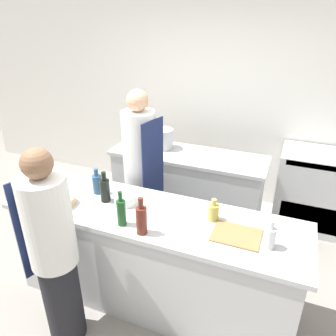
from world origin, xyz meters
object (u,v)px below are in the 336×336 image
(bottle_wine, at_px, (213,212))
(bottle_sauce, at_px, (270,237))
(chef_at_stove, at_px, (141,175))
(bottle_cooking_oil, at_px, (97,183))
(bowl_mixing_large, at_px, (60,201))
(bottle_olive_oil, at_px, (105,190))
(cup, at_px, (52,186))
(bottle_water, at_px, (121,212))
(bowl_prep_small, at_px, (126,199))
(chef_at_prep_near, at_px, (54,253))
(bottle_vinegar, at_px, (141,219))
(oven_range, at_px, (314,190))
(stockpot, at_px, (163,139))

(bottle_wine, height_order, bottle_sauce, bottle_sauce)
(chef_at_stove, relative_size, bottle_sauce, 8.12)
(bottle_cooking_oil, relative_size, bowl_mixing_large, 0.92)
(bottle_olive_oil, distance_m, bottle_wine, 0.93)
(bottle_cooking_oil, relative_size, cup, 2.34)
(bowl_mixing_large, bearing_deg, bottle_water, -4.55)
(bottle_sauce, bearing_deg, bottle_wine, 158.21)
(bottle_cooking_oil, relative_size, bottle_sauce, 1.09)
(bottle_wine, height_order, bowl_prep_small, bottle_wine)
(chef_at_prep_near, height_order, bottle_water, chef_at_prep_near)
(bottle_olive_oil, height_order, bottle_vinegar, bottle_vinegar)
(cup, bearing_deg, bowl_mixing_large, -37.70)
(oven_range, height_order, bottle_water, bottle_water)
(bottle_water, bearing_deg, stockpot, 101.14)
(bottle_wine, relative_size, stockpot, 0.76)
(bottle_olive_oil, bearing_deg, bottle_sauce, -4.40)
(oven_range, bearing_deg, bottle_olive_oil, -134.98)
(bottle_cooking_oil, bearing_deg, bottle_vinegar, -31.35)
(bottle_wine, height_order, bottle_cooking_oil, bottle_cooking_oil)
(oven_range, height_order, bowl_mixing_large, bowl_mixing_large)
(chef_at_stove, bearing_deg, chef_at_prep_near, 10.24)
(bottle_vinegar, bearing_deg, bottle_olive_oil, 149.31)
(chef_at_stove, distance_m, bottle_olive_oil, 0.62)
(bottle_wine, distance_m, bottle_sauce, 0.48)
(bowl_mixing_large, distance_m, stockpot, 1.53)
(bottle_sauce, bearing_deg, bottle_vinegar, -168.26)
(bottle_olive_oil, bearing_deg, oven_range, 45.02)
(bottle_vinegar, distance_m, bottle_water, 0.19)
(oven_range, relative_size, stockpot, 3.93)
(bottle_water, bearing_deg, chef_at_stove, 107.18)
(bottle_olive_oil, bearing_deg, bottle_cooking_oil, 146.42)
(bowl_mixing_large, bearing_deg, bottle_wine, 12.32)
(bottle_wine, relative_size, bottle_water, 0.63)
(bowl_mixing_large, bearing_deg, bottle_cooking_oil, 57.96)
(chef_at_prep_near, distance_m, chef_at_stove, 1.24)
(chef_at_stove, xyz_separation_m, bottle_olive_oil, (-0.04, -0.60, 0.14))
(bottle_wine, distance_m, stockpot, 1.53)
(bottle_wine, xyz_separation_m, bowl_mixing_large, (-1.26, -0.27, -0.04))
(chef_at_stove, bearing_deg, bottle_wine, 73.84)
(chef_at_prep_near, height_order, bottle_olive_oil, chef_at_prep_near)
(chef_at_stove, height_order, bottle_olive_oil, chef_at_stove)
(bowl_mixing_large, xyz_separation_m, stockpot, (0.32, 1.49, 0.08))
(oven_range, relative_size, bottle_wine, 5.19)
(chef_at_stove, relative_size, bottle_olive_oil, 6.45)
(bottle_cooking_oil, height_order, bottle_water, bottle_water)
(chef_at_prep_near, distance_m, bottle_olive_oil, 0.67)
(oven_range, bearing_deg, bowl_mixing_large, -136.72)
(chef_at_stove, xyz_separation_m, bottle_sauce, (1.34, -0.71, 0.12))
(bottle_olive_oil, relative_size, cup, 2.71)
(chef_at_stove, height_order, bottle_sauce, chef_at_stove)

